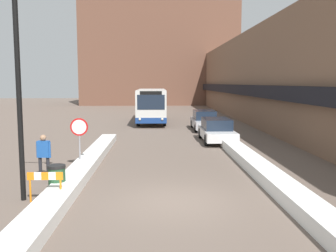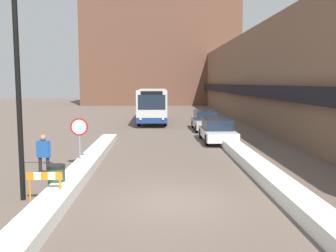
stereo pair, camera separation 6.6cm
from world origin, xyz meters
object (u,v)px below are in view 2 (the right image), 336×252
object	(u,v)px
city_bus	(153,105)
parked_car_front	(217,130)
parked_car_middle	(205,120)
trash_bin	(57,179)
street_lamp	(26,62)
pedestrian	(44,152)
construction_barricade	(45,181)
stop_sign	(79,132)

from	to	relation	value
city_bus	parked_car_front	xyz separation A→B (m)	(4.20, -11.82, -0.93)
parked_car_middle	trash_bin	distance (m)	18.22
parked_car_middle	street_lamp	world-z (taller)	street_lamp
street_lamp	pedestrian	bearing A→B (deg)	98.08
parked_car_front	pedestrian	world-z (taller)	pedestrian
parked_car_middle	pedestrian	bearing A→B (deg)	-118.49
construction_barricade	trash_bin	bearing A→B (deg)	84.01
stop_sign	street_lamp	world-z (taller)	street_lamp
construction_barricade	pedestrian	bearing A→B (deg)	107.12
pedestrian	trash_bin	distance (m)	2.17
parked_car_front	street_lamp	bearing A→B (deg)	-123.75
parked_car_front	stop_sign	world-z (taller)	stop_sign
stop_sign	pedestrian	xyz separation A→B (m)	(-1.00, -1.81, -0.54)
pedestrian	trash_bin	size ratio (longest dim) A/B	1.81
parked_car_middle	stop_sign	xyz separation A→B (m)	(-7.09, -13.11, 0.83)
parked_car_middle	construction_barricade	size ratio (longest dim) A/B	4.31
city_bus	construction_barricade	size ratio (longest dim) A/B	9.37
city_bus	pedestrian	size ratio (longest dim) A/B	6.00
parked_car_front	street_lamp	size ratio (longest dim) A/B	0.69
street_lamp	pedestrian	world-z (taller)	street_lamp
street_lamp	city_bus	bearing A→B (deg)	81.43
parked_car_middle	street_lamp	distance (m)	19.47
trash_bin	construction_barricade	world-z (taller)	trash_bin
pedestrian	stop_sign	bearing A→B (deg)	65.61
city_bus	trash_bin	bearing A→B (deg)	-97.36
pedestrian	parked_car_middle	bearing A→B (deg)	66.11
parked_car_front	stop_sign	size ratio (longest dim) A/B	2.22
city_bus	stop_sign	xyz separation A→B (m)	(-2.89, -18.98, -0.09)
parked_car_front	city_bus	bearing A→B (deg)	109.57
parked_car_front	construction_barricade	size ratio (longest dim) A/B	4.40
street_lamp	construction_barricade	xyz separation A→B (m)	(0.50, -0.22, -3.63)
parked_car_middle	pedestrian	size ratio (longest dim) A/B	2.76
stop_sign	trash_bin	world-z (taller)	stop_sign
pedestrian	city_bus	bearing A→B (deg)	83.99
stop_sign	pedestrian	distance (m)	2.13
pedestrian	construction_barricade	world-z (taller)	pedestrian
pedestrian	construction_barricade	bearing A→B (deg)	-68.28
trash_bin	construction_barricade	size ratio (longest dim) A/B	0.86
parked_car_front	trash_bin	distance (m)	12.96
pedestrian	trash_bin	world-z (taller)	pedestrian
stop_sign	street_lamp	xyz separation A→B (m)	(-0.63, -4.40, 2.72)
city_bus	street_lamp	world-z (taller)	street_lamp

